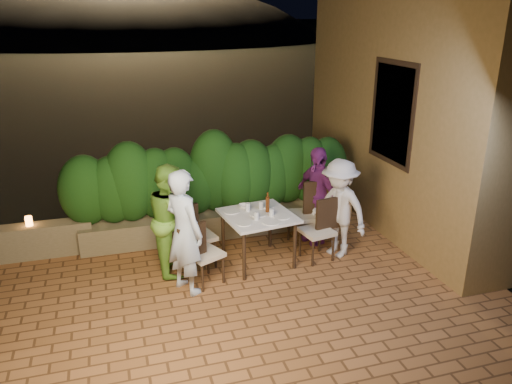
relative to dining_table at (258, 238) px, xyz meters
name	(u,v)px	position (x,y,z in m)	size (l,w,h in m)	color
ground	(240,313)	(-0.58, -1.17, -0.40)	(400.00, 400.00, 0.00)	black
terrace_floor	(230,296)	(-0.58, -0.67, -0.45)	(7.00, 6.00, 0.15)	brown
building_wall	(423,73)	(3.02, 0.83, 2.12)	(1.60, 5.00, 5.00)	olive
window_pane	(394,113)	(2.24, 0.33, 1.62)	(0.08, 1.00, 1.40)	black
window_frame	(393,113)	(2.23, 0.33, 1.62)	(0.06, 1.15, 1.55)	black
planter	(215,223)	(-0.38, 1.13, -0.17)	(4.20, 0.55, 0.40)	#6E6346
hedge	(214,179)	(-0.38, 1.13, 0.57)	(4.00, 0.70, 1.10)	#163F11
parapet	(14,243)	(-3.38, 1.13, -0.12)	(2.20, 0.30, 0.50)	#6E6346
hill	(131,74)	(1.42, 58.83, -4.38)	(52.00, 40.00, 22.00)	black
dining_table	(258,238)	(0.00, 0.00, 0.00)	(0.94, 0.94, 0.75)	white
plate_nw	(244,224)	(-0.28, -0.27, 0.38)	(0.20, 0.20, 0.01)	white
plate_sw	(231,211)	(-0.34, 0.20, 0.38)	(0.23, 0.23, 0.01)	white
plate_ne	(282,217)	(0.29, -0.18, 0.38)	(0.24, 0.24, 0.01)	white
plate_se	(267,206)	(0.21, 0.26, 0.38)	(0.23, 0.23, 0.01)	white
plate_centre	(258,214)	(0.00, -0.01, 0.38)	(0.24, 0.24, 0.01)	white
plate_front	(271,222)	(0.09, -0.33, 0.38)	(0.24, 0.24, 0.01)	white
glass_nw	(256,216)	(-0.08, -0.18, 0.43)	(0.07, 0.07, 0.12)	silver
glass_sw	(248,207)	(-0.10, 0.17, 0.43)	(0.07, 0.07, 0.12)	silver
glass_ne	(272,212)	(0.16, -0.12, 0.43)	(0.06, 0.06, 0.11)	silver
glass_se	(261,205)	(0.10, 0.18, 0.43)	(0.07, 0.07, 0.12)	silver
beer_bottle	(268,202)	(0.16, 0.05, 0.52)	(0.06, 0.06, 0.29)	#4D250C
bowl	(244,206)	(-0.11, 0.32, 0.39)	(0.16, 0.16, 0.04)	white
chair_left_front	(205,252)	(-0.84, -0.35, 0.07)	(0.41, 0.41, 0.90)	black
chair_left_back	(197,235)	(-0.85, 0.14, 0.10)	(0.44, 0.44, 0.96)	black
chair_right_front	(317,230)	(0.85, -0.15, 0.08)	(0.43, 0.43, 0.92)	black
chair_right_back	(304,214)	(0.85, 0.34, 0.14)	(0.48, 0.48, 1.04)	black
diner_blue	(184,232)	(-1.11, -0.45, 0.45)	(0.60, 0.39, 1.65)	silver
diner_green	(171,219)	(-1.20, 0.13, 0.40)	(0.75, 0.59, 1.55)	#73BA3A
diner_white	(339,208)	(1.20, -0.10, 0.36)	(0.96, 0.55, 1.48)	silver
diner_purple	(317,195)	(1.07, 0.42, 0.40)	(0.90, 0.38, 1.54)	#782878
parapet_lamp	(29,221)	(-3.14, 1.13, 0.20)	(0.10, 0.10, 0.14)	orange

